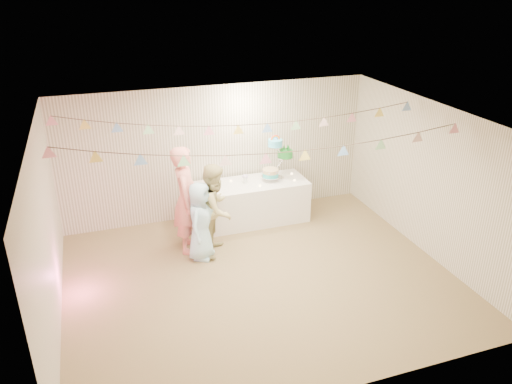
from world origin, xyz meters
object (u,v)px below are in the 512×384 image
object	(u,v)px
cake_stand	(277,161)
person_child	(200,221)
person_adult_b	(216,209)
person_adult_a	(186,200)
table	(251,202)

from	to	relation	value
cake_stand	person_child	bearing A→B (deg)	-149.01
person_adult_b	person_child	bearing A→B (deg)	144.20
person_child	person_adult_b	bearing A→B (deg)	-34.34
person_adult_b	person_adult_a	bearing A→B (deg)	94.09
table	person_child	distance (m)	1.62
person_child	table	bearing A→B (deg)	-17.29
person_adult_a	person_adult_b	world-z (taller)	person_adult_a
person_adult_b	person_child	distance (m)	0.34
person_adult_a	table	bearing A→B (deg)	-48.44
cake_stand	person_adult_b	xyz separation A→B (m)	(-1.48, -0.95, -0.36)
table	person_adult_a	xyz separation A→B (m)	(-1.38, -0.66, 0.55)
cake_stand	person_adult_a	bearing A→B (deg)	-159.74
person_adult_a	cake_stand	bearing A→B (deg)	-53.82
cake_stand	person_adult_a	size ratio (longest dim) A/B	0.44
table	person_adult_a	bearing A→B (deg)	-154.37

